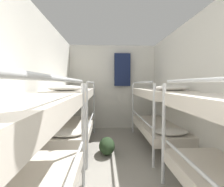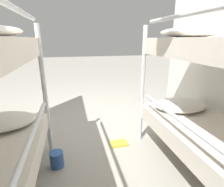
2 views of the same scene
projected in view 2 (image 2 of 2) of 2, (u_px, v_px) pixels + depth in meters
ground_plane at (92, 122)px, 2.53m from camera, size 20.00×20.00×0.00m
tin_can at (57, 159)px, 1.64m from camera, size 0.12×0.12×0.15m
floor_book at (119, 143)px, 2.00m from camera, size 0.19×0.12×0.02m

